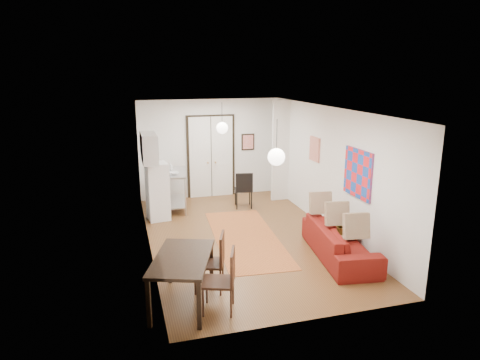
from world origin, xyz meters
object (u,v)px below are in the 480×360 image
object	(u,v)px
dining_table	(182,262)
fridge	(158,192)
sofa	(340,241)
dining_chair_near	(208,255)
dining_chair_far	(217,273)
black_side_chair	(242,185)
kitchen_counter	(174,184)
coffee_table	(341,236)

from	to	relation	value
dining_table	fridge	bearing A→B (deg)	90.00
sofa	dining_table	distance (m)	3.48
dining_chair_near	dining_chair_far	size ratio (longest dim) A/B	1.00
black_side_chair	sofa	bearing A→B (deg)	114.17
dining_chair_far	black_side_chair	xyz separation A→B (m)	(1.87, 4.99, 0.00)
kitchen_counter	dining_chair_far	size ratio (longest dim) A/B	1.41
kitchen_counter	dining_chair_near	bearing A→B (deg)	-81.92
sofa	dining_chair_far	size ratio (longest dim) A/B	2.28
kitchen_counter	coffee_table	bearing A→B (deg)	-44.04
dining_chair_far	dining_chair_near	bearing A→B (deg)	-160.55
kitchen_counter	dining_chair_far	distance (m)	5.26
kitchen_counter	dining_chair_near	size ratio (longest dim) A/B	1.41
sofa	coffee_table	size ratio (longest dim) A/B	2.49
sofa	dining_chair_near	size ratio (longest dim) A/B	2.28
fridge	dining_table	world-z (taller)	fridge
kitchen_counter	dining_chair_near	xyz separation A→B (m)	(0.01, -4.56, -0.11)
dining_chair_far	black_side_chair	size ratio (longest dim) A/B	1.01
dining_chair_far	coffee_table	bearing A→B (deg)	134.89
coffee_table	kitchen_counter	xyz separation A→B (m)	(-3.00, 3.84, 0.35)
kitchen_counter	dining_chair_near	world-z (taller)	kitchen_counter
coffee_table	kitchen_counter	world-z (taller)	kitchen_counter
coffee_table	dining_chair_near	size ratio (longest dim) A/B	0.92
fridge	dining_chair_far	distance (m)	4.54
kitchen_counter	dining_table	distance (m)	5.04
dining_chair_near	black_side_chair	distance (m)	4.68
coffee_table	kitchen_counter	distance (m)	4.88
fridge	black_side_chair	xyz separation A→B (m)	(2.37, 0.48, -0.14)
dining_chair_near	fridge	bearing A→B (deg)	-152.99
fridge	dining_chair_near	world-z (taller)	fridge
sofa	kitchen_counter	xyz separation A→B (m)	(-2.83, 4.08, 0.36)
coffee_table	fridge	distance (m)	4.68
dining_table	coffee_table	bearing A→B (deg)	18.60
coffee_table	dining_chair_near	xyz separation A→B (m)	(-2.99, -0.72, 0.25)
sofa	fridge	xyz separation A→B (m)	(-3.33, 3.33, 0.39)
sofa	dining_table	size ratio (longest dim) A/B	1.38
coffee_table	sofa	bearing A→B (deg)	-125.32
sofa	dining_chair_far	distance (m)	3.07
dining_table	dining_chair_far	bearing A→B (deg)	-25.98
dining_chair_near	black_side_chair	bearing A→B (deg)	175.92
fridge	black_side_chair	distance (m)	2.42
dining_chair_far	dining_table	bearing A→B (deg)	-96.53
dining_chair_near	black_side_chair	xyz separation A→B (m)	(1.87, 4.29, 0.00)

